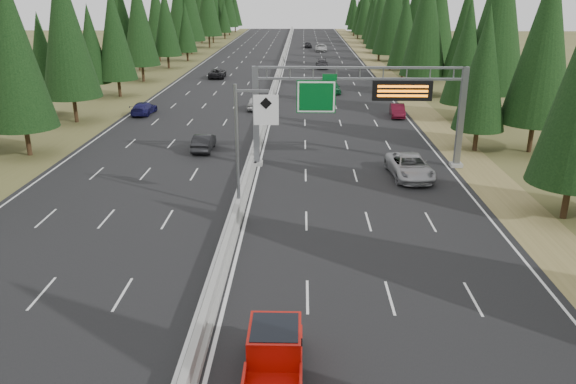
{
  "coord_description": "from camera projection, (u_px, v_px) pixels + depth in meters",
  "views": [
    {
      "loc": [
        3.93,
        -7.97,
        13.19
      ],
      "look_at": [
        3.22,
        20.0,
        3.17
      ],
      "focal_mm": 35.0,
      "sensor_mm": 36.0,
      "label": 1
    }
  ],
  "objects": [
    {
      "name": "tree_row_right",
      "position": [
        451.0,
        23.0,
        69.34
      ],
      "size": [
        12.61,
        241.99,
        18.94
      ],
      "color": "black",
      "rests_on": "ground"
    },
    {
      "name": "hov_sign_pole",
      "position": [
        246.0,
        140.0,
        33.93
      ],
      "size": [
        2.8,
        0.5,
        8.0
      ],
      "color": "slate",
      "rests_on": "road"
    },
    {
      "name": "silver_minivan",
      "position": [
        410.0,
        166.0,
        41.75
      ],
      "size": [
        3.19,
        6.18,
        1.67
      ],
      "primitive_type": "imported",
      "rotation": [
        0.0,
        0.0,
        0.07
      ],
      "color": "#A0A0A4",
      "rests_on": "road"
    },
    {
      "name": "car_onc_far",
      "position": [
        217.0,
        73.0,
        90.04
      ],
      "size": [
        2.62,
        5.43,
        1.49
      ],
      "primitive_type": "imported",
      "rotation": [
        0.0,
        0.0,
        3.17
      ],
      "color": "black",
      "rests_on": "road"
    },
    {
      "name": "car_ahead_white",
      "position": [
        321.0,
        48.0,
        130.15
      ],
      "size": [
        2.77,
        5.82,
        1.6
      ],
      "primitive_type": "imported",
      "rotation": [
        0.0,
        0.0,
        -0.02
      ],
      "color": "#BABABA",
      "rests_on": "road"
    },
    {
      "name": "car_ahead_dkred",
      "position": [
        397.0,
        111.0,
        62.02
      ],
      "size": [
        1.78,
        4.32,
        1.39
      ],
      "primitive_type": "imported",
      "rotation": [
        0.0,
        0.0,
        -0.07
      ],
      "color": "#4D0B19",
      "rests_on": "road"
    },
    {
      "name": "red_pickup",
      "position": [
        274.0,
        353.0,
        19.89
      ],
      "size": [
        1.99,
        5.57,
        1.81
      ],
      "color": "black",
      "rests_on": "road"
    },
    {
      "name": "car_ahead_far",
      "position": [
        308.0,
        45.0,
        138.6
      ],
      "size": [
        1.86,
        4.14,
        1.38
      ],
      "primitive_type": "imported",
      "rotation": [
        0.0,
        0.0,
        0.06
      ],
      "color": "black",
      "rests_on": "road"
    },
    {
      "name": "sign_gantry",
      "position": [
        367.0,
        101.0,
        42.88
      ],
      "size": [
        16.75,
        0.98,
        7.8
      ],
      "color": "slate",
      "rests_on": "road"
    },
    {
      "name": "car_ahead_green",
      "position": [
        333.0,
        88.0,
        76.55
      ],
      "size": [
        2.19,
        4.55,
        1.5
      ],
      "primitive_type": "imported",
      "rotation": [
        0.0,
        0.0,
        0.1
      ],
      "color": "#12512A",
      "rests_on": "road"
    },
    {
      "name": "shoulder_right",
      "position": [
        392.0,
        82.0,
        86.9
      ],
      "size": [
        3.6,
        260.0,
        0.06
      ],
      "primitive_type": "cube",
      "color": "olive",
      "rests_on": "ground"
    },
    {
      "name": "tree_row_left",
      "position": [
        129.0,
        20.0,
        83.38
      ],
      "size": [
        11.59,
        243.37,
        18.76
      ],
      "color": "black",
      "rests_on": "ground"
    },
    {
      "name": "car_ahead_dkgrey",
      "position": [
        322.0,
        64.0,
        101.42
      ],
      "size": [
        2.25,
        5.27,
        1.52
      ],
      "primitive_type": "imported",
      "rotation": [
        0.0,
        0.0,
        0.03
      ],
      "color": "black",
      "rests_on": "road"
    },
    {
      "name": "car_onc_blue",
      "position": [
        144.0,
        108.0,
        63.26
      ],
      "size": [
        2.2,
        4.9,
        1.4
      ],
      "primitive_type": "imported",
      "rotation": [
        0.0,
        0.0,
        3.09
      ],
      "color": "#18164D",
      "rests_on": "road"
    },
    {
      "name": "median_barrier",
      "position": [
        277.0,
        79.0,
        87.2
      ],
      "size": [
        0.7,
        260.0,
        0.85
      ],
      "color": "gray",
      "rests_on": "road"
    },
    {
      "name": "car_onc_white",
      "position": [
        256.0,
        103.0,
        65.93
      ],
      "size": [
        1.99,
        4.51,
        1.51
      ],
      "primitive_type": "imported",
      "rotation": [
        0.0,
        0.0,
        3.09
      ],
      "color": "#B3B3B3",
      "rests_on": "road"
    },
    {
      "name": "car_onc_near",
      "position": [
        204.0,
        142.0,
        48.86
      ],
      "size": [
        1.55,
        4.45,
        1.46
      ],
      "primitive_type": "imported",
      "rotation": [
        0.0,
        0.0,
        3.14
      ],
      "color": "black",
      "rests_on": "road"
    },
    {
      "name": "shoulder_left",
      "position": [
        164.0,
        81.0,
        87.75
      ],
      "size": [
        3.6,
        260.0,
        0.06
      ],
      "primitive_type": "cube",
      "color": "brown",
      "rests_on": "ground"
    },
    {
      "name": "road",
      "position": [
        277.0,
        81.0,
        87.32
      ],
      "size": [
        32.0,
        260.0,
        0.08
      ],
      "primitive_type": "cube",
      "color": "black",
      "rests_on": "ground"
    }
  ]
}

